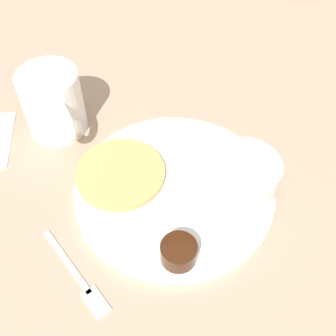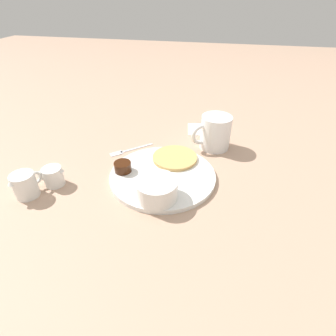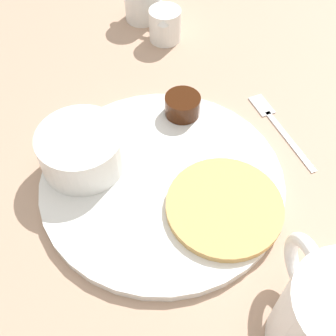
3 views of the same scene
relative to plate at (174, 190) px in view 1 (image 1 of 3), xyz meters
The scene contains 8 objects.
ground_plane 0.01m from the plate, ahead, with size 4.00×4.00×0.00m, color tan.
plate is the anchor object (origin of this frame).
pancake_stack 0.08m from the plate, 76.86° to the left, with size 0.13×0.13×0.01m.
bowl 0.10m from the plate, 85.14° to the right, with size 0.10×0.10×0.05m.
syrup_cup 0.11m from the plate, behind, with size 0.05×0.05×0.03m.
butter_ramekin 0.11m from the plate, 94.14° to the right, with size 0.04×0.04×0.04m.
coffee_mug 0.23m from the plate, 57.45° to the left, with size 0.12×0.10×0.10m.
fork 0.18m from the plate, 142.14° to the left, with size 0.12×0.10×0.00m.
Camera 1 is at (-0.35, -0.01, 0.49)m, focal length 45.00 mm.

